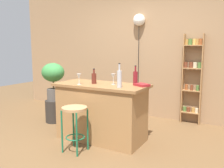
% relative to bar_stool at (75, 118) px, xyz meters
% --- Properties ---
extents(ground, '(12.00, 12.00, 0.00)m').
position_rel_bar_stool_xyz_m(ground, '(0.08, 0.27, -0.48)').
color(ground, brown).
extents(back_wall, '(6.40, 0.10, 2.80)m').
position_rel_bar_stool_xyz_m(back_wall, '(0.08, 2.22, 0.92)').
color(back_wall, '#997551').
rests_on(back_wall, ground).
extents(kitchen_counter, '(1.44, 0.67, 0.88)m').
position_rel_bar_stool_xyz_m(kitchen_counter, '(0.08, 0.57, -0.03)').
color(kitchen_counter, '#9E7042').
rests_on(kitchen_counter, ground).
extents(bar_stool, '(0.35, 0.35, 0.63)m').
position_rel_bar_stool_xyz_m(bar_stool, '(0.00, 0.00, 0.00)').
color(bar_stool, '#196642').
rests_on(bar_stool, ground).
extents(spice_shelf, '(0.36, 0.12, 1.69)m').
position_rel_bar_stool_xyz_m(spice_shelf, '(1.14, 2.09, 0.45)').
color(spice_shelf, '#9E7042').
rests_on(spice_shelf, ground).
extents(plant_stool, '(0.34, 0.34, 0.43)m').
position_rel_bar_stool_xyz_m(plant_stool, '(-1.20, 0.90, -0.26)').
color(plant_stool, '#2D2823').
rests_on(plant_stool, ground).
extents(potted_plant, '(0.45, 0.40, 0.72)m').
position_rel_bar_stool_xyz_m(potted_plant, '(-1.20, 0.90, 0.41)').
color(potted_plant, '#514C47').
rests_on(potted_plant, plant_stool).
extents(bottle_sauce_amber, '(0.07, 0.07, 0.29)m').
position_rel_bar_stool_xyz_m(bottle_sauce_amber, '(0.57, 0.75, 0.52)').
color(bottle_sauce_amber, maroon).
rests_on(bottle_sauce_amber, kitchen_counter).
extents(bottle_olive_oil, '(0.07, 0.07, 0.34)m').
position_rel_bar_stool_xyz_m(bottle_olive_oil, '(0.48, 0.41, 0.54)').
color(bottle_olive_oil, '#B2B2B7').
rests_on(bottle_olive_oil, kitchen_counter).
extents(bottle_spirits_clear, '(0.07, 0.07, 0.23)m').
position_rel_bar_stool_xyz_m(bottle_spirits_clear, '(-0.04, 0.55, 0.50)').
color(bottle_spirits_clear, '#5B2319').
rests_on(bottle_spirits_clear, kitchen_counter).
extents(wine_glass_left, '(0.07, 0.07, 0.16)m').
position_rel_bar_stool_xyz_m(wine_glass_left, '(0.26, 0.63, 0.53)').
color(wine_glass_left, silver).
rests_on(wine_glass_left, kitchen_counter).
extents(wine_glass_center, '(0.07, 0.07, 0.16)m').
position_rel_bar_stool_xyz_m(wine_glass_center, '(-0.19, 0.37, 0.53)').
color(wine_glass_center, silver).
rests_on(wine_glass_center, kitchen_counter).
extents(cookbook, '(0.25, 0.23, 0.03)m').
position_rel_bar_stool_xyz_m(cookbook, '(0.71, 0.68, 0.43)').
color(cookbook, maroon).
rests_on(cookbook, kitchen_counter).
extents(pendant_globe_light, '(0.24, 0.24, 2.11)m').
position_rel_bar_stool_xyz_m(pendant_globe_light, '(0.04, 2.11, 1.50)').
color(pendant_globe_light, black).
rests_on(pendant_globe_light, ground).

